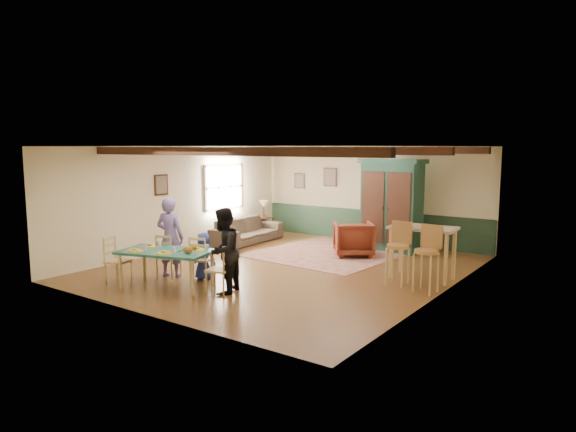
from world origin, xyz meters
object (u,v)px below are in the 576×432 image
Objects in this scene: bar_stool_right at (426,259)px; person_man at (170,237)px; table_lamp at (264,209)px; armoire at (391,205)px; dining_chair_end_right at (219,269)px; dining_chair_far_left at (169,256)px; cat at (188,249)px; armchair at (354,239)px; bar_stool_left at (398,254)px; counter_table at (422,253)px; dining_table at (167,269)px; person_child at (204,256)px; person_woman at (223,251)px; sofa at (247,230)px; end_table at (264,226)px; dining_chair_end_left at (118,260)px; dining_chair_far_right at (202,258)px.

person_man is at bearing -152.92° from bar_stool_right.
bar_stool_right is at bearing -26.64° from table_lamp.
dining_chair_end_right is at bearing -94.40° from armoire.
dining_chair_far_left is 1.65m from dining_chair_end_right.
dining_chair_end_right is 0.68m from cat.
armchair is 0.76× the size of bar_stool_left.
dining_table is at bearing -137.07° from counter_table.
person_child is 5.36m from armoire.
bar_stool_left reaches higher than table_lamp.
person_woman reaches higher than dining_chair_far_left.
dining_chair_far_left reaches higher than dining_table.
person_child is at bearing -143.78° from counter_table.
counter_table is at bearing -20.80° from table_lamp.
person_child is at bearing -136.85° from dining_chair_end_right.
table_lamp is (-3.17, 5.39, 0.36)m from dining_chair_end_right.
sofa reaches higher than end_table.
dining_chair_far_left is 0.55× the size of person_man.
dining_chair_end_left is at bearing 43.83° from dining_chair_far_left.
table_lamp is (-3.65, 1.06, 0.39)m from armchair.
bar_stool_left is (5.63, -2.93, 0.34)m from end_table.
bar_stool_left is at bearing -112.03° from sofa.
armoire is (1.86, 4.98, 0.71)m from person_child.
cat reaches higher than end_table.
dining_chair_far_right is 1.78× the size of table_lamp.
bar_stool_left is at bearing -107.81° from counter_table.
person_man is 1.26m from cat.
armoire is (2.58, 5.27, 0.73)m from dining_chair_far_left.
person_man is at bearing -73.38° from end_table.
person_man is 1.72× the size of person_child.
dining_table is 1.11m from dining_chair_end_right.
table_lamp is at bearing -173.04° from armoire.
armchair is 3.82m from table_lamp.
bar_stool_right reaches higher than end_table.
end_table is at bearing -90.05° from person_man.
dining_chair_end_left is 0.38× the size of armoire.
end_table is 7.04m from bar_stool_right.
dining_table is 0.70m from cat.
dining_chair_far_left is 1.00× the size of dining_chair_end_left.
armchair reaches higher than end_table.
bar_stool_left is at bearing -27.54° from table_lamp.
table_lamp reaches higher than cat.
person_man reaches higher than sofa.
person_woman is 0.67× the size of sofa.
sofa is 1.81× the size of counter_table.
dining_chair_end_left is 5.61m from armchair.
end_table is (-2.28, 4.93, -0.18)m from dining_chair_far_right.
person_child is at bearing -65.10° from table_lamp.
counter_table is (3.21, 3.43, -0.27)m from cat.
dining_chair_far_right is 5.45m from table_lamp.
dining_chair_end_right is 3.48m from bar_stool_left.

